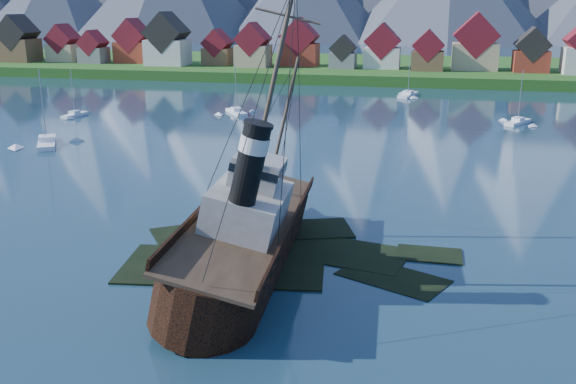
% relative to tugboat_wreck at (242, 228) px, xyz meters
% --- Properties ---
extents(ground, '(1400.00, 1400.00, 0.00)m').
position_rel_tugboat_wreck_xyz_m(ground, '(1.61, 0.56, -3.32)').
color(ground, '#193547').
rests_on(ground, ground).
extents(shoal, '(31.71, 21.24, 1.14)m').
position_rel_tugboat_wreck_xyz_m(shoal, '(3.38, 2.71, -3.67)').
color(shoal, black).
rests_on(shoal, ground).
extents(shore_bank, '(600.00, 80.00, 3.20)m').
position_rel_tugboat_wreck_xyz_m(shore_bank, '(1.61, 170.56, -3.32)').
color(shore_bank, '#154313').
rests_on(shore_bank, ground).
extents(seawall, '(600.00, 2.50, 2.00)m').
position_rel_tugboat_wreck_xyz_m(seawall, '(1.61, 132.56, -3.32)').
color(seawall, '#3F3D38').
rests_on(seawall, ground).
extents(town, '(250.96, 16.69, 17.30)m').
position_rel_tugboat_wreck_xyz_m(town, '(-31.51, 152.74, 5.66)').
color(town, maroon).
rests_on(town, ground).
extents(tugboat_wreck, '(7.78, 33.54, 26.57)m').
position_rel_tugboat_wreck_xyz_m(tugboat_wreck, '(0.00, 0.00, 0.00)').
color(tugboat_wreck, black).
rests_on(tugboat_wreck, ground).
extents(sailboat_a, '(7.80, 10.55, 13.07)m').
position_rel_tugboat_wreck_xyz_m(sailboat_a, '(-46.36, 41.19, -3.03)').
color(sailboat_a, white).
rests_on(sailboat_a, ground).
extents(sailboat_b, '(2.58, 7.23, 10.25)m').
position_rel_tugboat_wreck_xyz_m(sailboat_b, '(-56.71, 67.49, -3.08)').
color(sailboat_b, white).
rests_on(sailboat_b, ground).
extents(sailboat_c, '(6.70, 8.07, 10.90)m').
position_rel_tugboat_wreck_xyz_m(sailboat_c, '(-24.91, 78.44, -3.08)').
color(sailboat_c, white).
rests_on(sailboat_c, ground).
extents(sailboat_d, '(5.77, 7.86, 10.86)m').
position_rel_tugboat_wreck_xyz_m(sailboat_d, '(32.50, 79.06, -3.07)').
color(sailboat_d, white).
rests_on(sailboat_d, ground).
extents(sailboat_e, '(4.98, 10.49, 11.80)m').
position_rel_tugboat_wreck_xyz_m(sailboat_e, '(9.74, 113.53, -3.06)').
color(sailboat_e, white).
rests_on(sailboat_e, ground).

